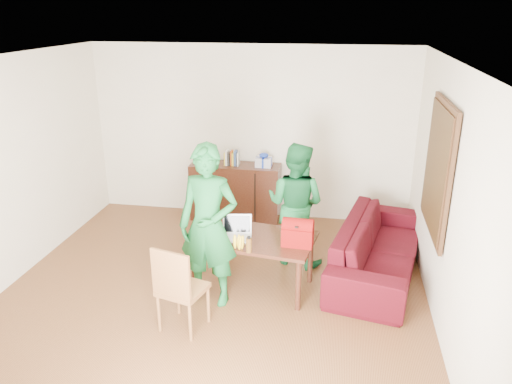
% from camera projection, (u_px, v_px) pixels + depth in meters
% --- Properties ---
extents(room, '(5.20, 5.70, 2.90)m').
position_uv_depth(room, '(208.00, 194.00, 5.38)').
color(room, '#482612').
rests_on(room, ground).
extents(table, '(1.52, 0.99, 0.67)m').
position_uv_depth(table, '(253.00, 243.00, 5.89)').
color(table, black).
rests_on(table, ground).
extents(chair, '(0.54, 0.52, 0.98)m').
position_uv_depth(chair, '(183.00, 304.00, 5.22)').
color(chair, brown).
rests_on(chair, ground).
extents(person_near, '(0.72, 0.51, 1.87)m').
position_uv_depth(person_near, '(208.00, 226.00, 5.50)').
color(person_near, '#135926').
rests_on(person_near, ground).
extents(person_far, '(0.95, 0.84, 1.63)m').
position_uv_depth(person_far, '(295.00, 204.00, 6.43)').
color(person_far, '#15612E').
rests_on(person_far, ground).
extents(laptop, '(0.37, 0.29, 0.24)m').
position_uv_depth(laptop, '(237.00, 235.00, 5.79)').
color(laptop, white).
rests_on(laptop, table).
extents(bananas, '(0.17, 0.11, 0.06)m').
position_uv_depth(bananas, '(239.00, 246.00, 5.56)').
color(bananas, gold).
rests_on(bananas, table).
extents(bottle, '(0.07, 0.07, 0.19)m').
position_uv_depth(bottle, '(249.00, 244.00, 5.46)').
color(bottle, '#5B3814').
rests_on(bottle, table).
extents(red_bag, '(0.36, 0.22, 0.25)m').
position_uv_depth(red_bag, '(298.00, 235.00, 5.62)').
color(red_bag, maroon).
rests_on(red_bag, table).
extents(sofa, '(1.37, 2.46, 0.68)m').
position_uv_depth(sofa, '(379.00, 248.00, 6.32)').
color(sofa, '#390709').
rests_on(sofa, ground).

